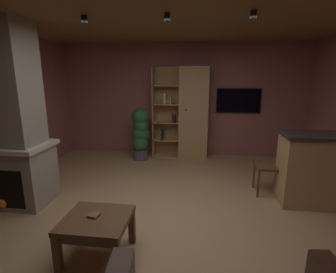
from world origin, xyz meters
TOP-DOWN VIEW (x-y plane):
  - floor at (0.00, 0.00)m, footprint 5.61×6.07m
  - wall_back at (0.00, 3.06)m, footprint 5.73×0.06m
  - ceiling at (0.00, 0.00)m, footprint 5.61×6.07m
  - window_pane_back at (-0.37, 3.03)m, footprint 0.63×0.01m
  - stone_fireplace at (-2.25, 0.24)m, footprint 1.05×0.74m
  - bookshelf_cabinet at (0.19, 2.79)m, footprint 1.25×0.41m
  - kitchen_bar_counter at (2.35, 0.76)m, footprint 1.49×0.59m
  - coffee_table at (-0.60, -0.75)m, footprint 0.67×0.62m
  - table_book_0 at (-0.63, -0.74)m, footprint 0.12×0.12m
  - dining_chair at (1.62, 1.03)m, footprint 0.42×0.42m
  - potted_floor_plant at (-0.89, 2.48)m, footprint 0.40×0.44m
  - wall_mounted_tv at (1.28, 3.00)m, footprint 0.98×0.06m
  - track_light_spot_0 at (-1.92, 0.15)m, footprint 0.07×0.07m
  - track_light_spot_1 at (-0.96, 0.11)m, footprint 0.07×0.07m
  - track_light_spot_2 at (0.03, 0.13)m, footprint 0.07×0.07m
  - track_light_spot_3 at (0.98, 0.11)m, footprint 0.07×0.07m

SIDE VIEW (x-z plane):
  - floor at x=0.00m, z-range -0.02..0.00m
  - coffee_table at x=-0.60m, z-range 0.14..0.58m
  - table_book_0 at x=-0.63m, z-range 0.45..0.47m
  - dining_chair at x=1.62m, z-range 0.07..0.99m
  - kitchen_bar_counter at x=2.35m, z-range 0.00..1.07m
  - potted_floor_plant at x=-0.89m, z-range 0.03..1.21m
  - bookshelf_cabinet at x=0.19m, z-range -0.01..2.05m
  - stone_fireplace at x=-2.25m, z-range -0.13..2.46m
  - window_pane_back at x=-0.37m, z-range 0.82..1.70m
  - wall_back at x=0.00m, z-range 0.00..2.59m
  - wall_mounted_tv at x=1.28m, z-range 1.03..1.58m
  - track_light_spot_0 at x=-1.92m, z-range 2.47..2.56m
  - track_light_spot_1 at x=-0.96m, z-range 2.47..2.56m
  - track_light_spot_2 at x=0.03m, z-range 2.47..2.56m
  - track_light_spot_3 at x=0.98m, z-range 2.47..2.56m
  - ceiling at x=0.00m, z-range 2.59..2.61m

